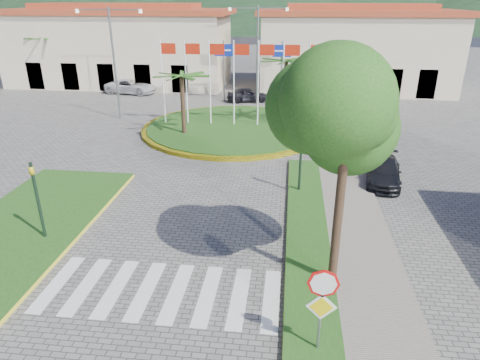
# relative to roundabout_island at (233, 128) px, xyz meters

# --- Properties ---
(sidewalk_right) EXTENTS (4.00, 28.00, 0.15)m
(sidewalk_right) POSITION_rel_roundabout_island_xyz_m (6.00, -20.00, -0.10)
(sidewalk_right) COLOR gray
(sidewalk_right) RESTS_ON ground
(verge_right) EXTENTS (1.60, 28.00, 0.18)m
(verge_right) POSITION_rel_roundabout_island_xyz_m (4.80, -20.00, -0.09)
(verge_right) COLOR #1C4A15
(verge_right) RESTS_ON ground
(median_left) EXTENTS (5.00, 14.00, 0.18)m
(median_left) POSITION_rel_roundabout_island_xyz_m (-6.50, -16.00, -0.09)
(median_left) COLOR #1C4A15
(median_left) RESTS_ON ground
(crosswalk) EXTENTS (8.00, 3.00, 0.01)m
(crosswalk) POSITION_rel_roundabout_island_xyz_m (-0.00, -18.00, -0.17)
(crosswalk) COLOR silver
(crosswalk) RESTS_ON ground
(roundabout_island) EXTENTS (12.70, 12.70, 6.00)m
(roundabout_island) POSITION_rel_roundabout_island_xyz_m (0.00, 0.00, 0.00)
(roundabout_island) COLOR yellow
(roundabout_island) RESTS_ON ground
(stop_sign) EXTENTS (0.80, 0.11, 2.65)m
(stop_sign) POSITION_rel_roundabout_island_xyz_m (4.90, -20.04, 1.61)
(stop_sign) COLOR slate
(stop_sign) RESTS_ON ground
(deciduous_tree) EXTENTS (3.60, 3.60, 6.80)m
(deciduous_tree) POSITION_rel_roundabout_island_xyz_m (5.50, -17.00, 5.00)
(deciduous_tree) COLOR black
(deciduous_tree) RESTS_ON ground
(traffic_light_left) EXTENTS (0.15, 0.18, 3.20)m
(traffic_light_left) POSITION_rel_roundabout_island_xyz_m (-5.20, -15.50, 1.77)
(traffic_light_left) COLOR black
(traffic_light_left) RESTS_ON ground
(traffic_light_right) EXTENTS (0.15, 0.18, 3.20)m
(traffic_light_right) POSITION_rel_roundabout_island_xyz_m (4.50, -10.00, 1.77)
(traffic_light_right) COLOR black
(traffic_light_right) RESTS_ON ground
(traffic_light_far) EXTENTS (0.18, 0.15, 3.20)m
(traffic_light_far) POSITION_rel_roundabout_island_xyz_m (8.00, 4.00, 1.77)
(traffic_light_far) COLOR black
(traffic_light_far) RESTS_ON ground
(direction_sign_west) EXTENTS (1.60, 0.14, 5.20)m
(direction_sign_west) POSITION_rel_roundabout_island_xyz_m (-2.00, 8.97, 3.35)
(direction_sign_west) COLOR slate
(direction_sign_west) RESTS_ON ground
(direction_sign_east) EXTENTS (1.60, 0.14, 5.20)m
(direction_sign_east) POSITION_rel_roundabout_island_xyz_m (3.00, 8.97, 3.35)
(direction_sign_east) COLOR slate
(direction_sign_east) RESTS_ON ground
(street_lamp_centre) EXTENTS (4.80, 0.16, 8.00)m
(street_lamp_centre) POSITION_rel_roundabout_island_xyz_m (1.00, 8.00, 4.32)
(street_lamp_centre) COLOR slate
(street_lamp_centre) RESTS_ON ground
(street_lamp_west) EXTENTS (4.80, 0.16, 8.00)m
(street_lamp_west) POSITION_rel_roundabout_island_xyz_m (-9.00, 2.00, 4.32)
(street_lamp_west) COLOR slate
(street_lamp_west) RESTS_ON ground
(building_left) EXTENTS (23.32, 9.54, 8.05)m
(building_left) POSITION_rel_roundabout_island_xyz_m (-14.00, 16.00, 3.73)
(building_left) COLOR beige
(building_left) RESTS_ON ground
(building_right) EXTENTS (19.08, 9.54, 8.05)m
(building_right) POSITION_rel_roundabout_island_xyz_m (10.00, 16.00, 3.73)
(building_right) COLOR beige
(building_right) RESTS_ON ground
(white_van) EXTENTS (5.19, 2.97, 1.36)m
(white_van) POSITION_rel_roundabout_island_xyz_m (-11.40, 11.07, 0.51)
(white_van) COLOR #BABABC
(white_van) RESTS_ON ground
(car_dark_a) EXTENTS (3.87, 2.29, 1.23)m
(car_dark_a) POSITION_rel_roundabout_island_xyz_m (0.10, 8.88, 0.44)
(car_dark_a) COLOR black
(car_dark_a) RESTS_ON ground
(car_dark_b) EXTENTS (3.61, 2.34, 1.12)m
(car_dark_b) POSITION_rel_roundabout_island_xyz_m (8.27, 10.11, 0.39)
(car_dark_b) COLOR black
(car_dark_b) RESTS_ON ground
(car_side_right) EXTENTS (2.27, 4.18, 1.15)m
(car_side_right) POSITION_rel_roundabout_island_xyz_m (8.71, -8.19, 0.40)
(car_side_right) COLOR black
(car_side_right) RESTS_ON ground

